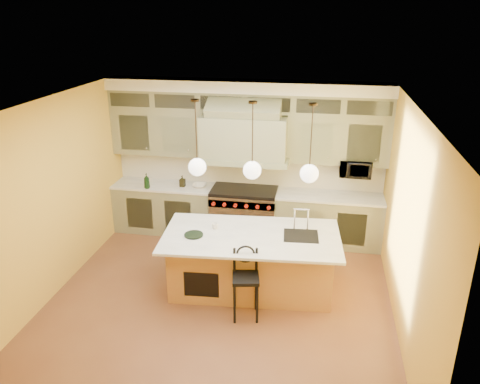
% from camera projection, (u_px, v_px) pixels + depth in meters
% --- Properties ---
extents(floor, '(5.00, 5.00, 0.00)m').
position_uv_depth(floor, '(220.00, 300.00, 6.95)').
color(floor, brown).
rests_on(floor, ground).
extents(ceiling, '(5.00, 5.00, 0.00)m').
position_uv_depth(ceiling, '(216.00, 106.00, 5.89)').
color(ceiling, white).
rests_on(ceiling, wall_back).
extents(wall_back, '(5.00, 0.00, 5.00)m').
position_uv_depth(wall_back, '(248.00, 158.00, 8.71)').
color(wall_back, gold).
rests_on(wall_back, ground).
extents(wall_front, '(5.00, 0.00, 5.00)m').
position_uv_depth(wall_front, '(156.00, 324.00, 4.13)').
color(wall_front, gold).
rests_on(wall_front, ground).
extents(wall_left, '(0.00, 5.00, 5.00)m').
position_uv_depth(wall_left, '(51.00, 199.00, 6.83)').
color(wall_left, gold).
rests_on(wall_left, ground).
extents(wall_right, '(0.00, 5.00, 5.00)m').
position_uv_depth(wall_right, '(408.00, 225.00, 6.01)').
color(wall_right, gold).
rests_on(wall_right, ground).
extents(back_cabinetry, '(5.00, 0.77, 2.90)m').
position_uv_depth(back_cabinetry, '(245.00, 163.00, 8.48)').
color(back_cabinetry, gray).
rests_on(back_cabinetry, floor).
extents(range, '(1.20, 0.74, 0.96)m').
position_uv_depth(range, '(244.00, 213.00, 8.74)').
color(range, silver).
rests_on(range, floor).
extents(kitchen_island, '(2.72, 1.58, 1.35)m').
position_uv_depth(kitchen_island, '(252.00, 260.00, 7.13)').
color(kitchen_island, '#B0713E').
rests_on(kitchen_island, floor).
extents(counter_stool, '(0.42, 0.42, 1.04)m').
position_uv_depth(counter_stool, '(246.00, 279.00, 6.42)').
color(counter_stool, black).
rests_on(counter_stool, floor).
extents(microwave, '(0.54, 0.37, 0.30)m').
position_uv_depth(microwave, '(355.00, 168.00, 8.16)').
color(microwave, black).
rests_on(microwave, back_cabinetry).
extents(oil_bottle_a, '(0.13, 0.13, 0.29)m').
position_uv_depth(oil_bottle_a, '(147.00, 181.00, 8.61)').
color(oil_bottle_a, black).
rests_on(oil_bottle_a, back_cabinetry).
extents(oil_bottle_b, '(0.10, 0.10, 0.21)m').
position_uv_depth(oil_bottle_b, '(182.00, 181.00, 8.72)').
color(oil_bottle_b, black).
rests_on(oil_bottle_b, back_cabinetry).
extents(fruit_bowl, '(0.25, 0.25, 0.06)m').
position_uv_depth(fruit_bowl, '(199.00, 186.00, 8.71)').
color(fruit_bowl, white).
rests_on(fruit_bowl, back_cabinetry).
extents(cup, '(0.11, 0.11, 0.09)m').
position_uv_depth(cup, '(215.00, 226.00, 7.11)').
color(cup, white).
rests_on(cup, kitchen_island).
extents(pendant_left, '(0.26, 0.26, 1.11)m').
position_uv_depth(pendant_left, '(197.00, 165.00, 6.72)').
color(pendant_left, '#2D2319').
rests_on(pendant_left, ceiling).
extents(pendant_center, '(0.26, 0.26, 1.11)m').
position_uv_depth(pendant_center, '(252.00, 168.00, 6.59)').
color(pendant_center, '#2D2319').
rests_on(pendant_center, ceiling).
extents(pendant_right, '(0.26, 0.26, 1.11)m').
position_uv_depth(pendant_right, '(309.00, 172.00, 6.45)').
color(pendant_right, '#2D2319').
rests_on(pendant_right, ceiling).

